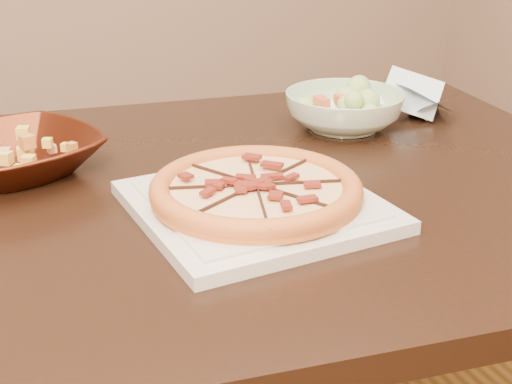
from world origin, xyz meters
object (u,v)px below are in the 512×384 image
bronze_bowl (17,155)px  salad_bowl (344,111)px  pizza (256,189)px  dining_table (170,250)px  plate (256,205)px

bronze_bowl → salad_bowl: 0.57m
pizza → salad_bowl: 0.40m
dining_table → plate: (0.09, -0.13, 0.11)m
bronze_bowl → dining_table: bearing=-36.9°
pizza → salad_bowl: salad_bowl is taller
salad_bowl → dining_table: bearing=-158.4°
pizza → salad_bowl: bearing=43.8°
bronze_bowl → salad_bowl: size_ratio=1.13×
dining_table → plate: plate is taller
dining_table → bronze_bowl: (-0.19, 0.14, 0.13)m
dining_table → plate: bearing=-55.2°
plate → salad_bowl: bearing=43.8°
dining_table → salad_bowl: bearing=21.6°
plate → bronze_bowl: 0.39m
plate → bronze_bowl: (-0.28, 0.27, 0.02)m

